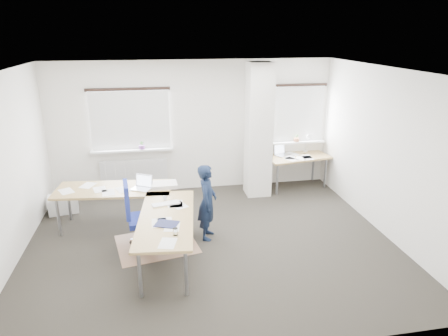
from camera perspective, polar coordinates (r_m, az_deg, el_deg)
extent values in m
plane|color=#282520|center=(6.79, -1.88, -10.57)|extent=(6.00, 6.00, 0.00)
cube|color=silver|center=(8.61, -4.42, 5.88)|extent=(6.00, 0.04, 2.80)
cube|color=silver|center=(3.96, 3.29, -10.56)|extent=(6.00, 0.04, 2.80)
cube|color=silver|center=(6.53, -29.04, -0.84)|extent=(0.04, 5.00, 2.80)
cube|color=silver|center=(7.25, 22.15, 1.99)|extent=(0.04, 5.00, 2.80)
cube|color=white|center=(5.93, -2.18, 13.67)|extent=(6.00, 5.00, 0.04)
cube|color=silver|center=(8.32, 4.96, 5.32)|extent=(0.50, 0.50, 2.78)
cube|color=white|center=(8.51, -13.23, 6.65)|extent=(1.60, 0.04, 1.20)
cube|color=white|center=(8.47, -13.24, 6.60)|extent=(1.60, 0.02, 1.20)
cube|color=white|center=(8.59, -12.94, 2.52)|extent=(1.70, 0.20, 0.04)
cube|color=white|center=(9.05, 10.32, 7.58)|extent=(1.20, 0.04, 1.20)
cube|color=white|center=(9.02, 10.41, 7.53)|extent=(1.20, 0.02, 1.20)
cube|color=white|center=(9.13, 10.24, 3.68)|extent=(1.30, 0.20, 0.04)
cube|color=white|center=(8.77, -12.68, -0.76)|extent=(1.40, 0.10, 0.60)
cylinder|color=#733A81|center=(8.55, -11.64, 2.95)|extent=(0.12, 0.12, 0.08)
imported|color=#2C5A24|center=(8.54, -11.66, 3.22)|extent=(0.09, 0.06, 0.17)
cylinder|color=#AA6541|center=(9.10, 10.31, 4.01)|extent=(0.12, 0.12, 0.08)
imported|color=#2C5A24|center=(9.09, 10.32, 4.27)|extent=(0.09, 0.07, 0.17)
cube|color=#9A6F54|center=(6.83, -9.59, -10.65)|extent=(1.43, 1.28, 0.01)
cube|color=white|center=(8.39, -21.98, -4.77)|extent=(0.60, 0.47, 0.33)
cube|color=olive|center=(7.28, -15.50, -2.96)|extent=(2.07, 1.01, 0.04)
cube|color=olive|center=(6.05, -8.25, -7.07)|extent=(1.01, 2.07, 0.04)
cylinder|color=gray|center=(7.40, -22.57, -6.52)|extent=(0.05, 0.05, 0.69)
cylinder|color=gray|center=(7.92, -21.27, -4.67)|extent=(0.05, 0.05, 0.69)
cylinder|color=gray|center=(7.57, -8.13, -4.57)|extent=(0.05, 0.05, 0.69)
cylinder|color=gray|center=(5.49, -11.93, -14.66)|extent=(0.05, 0.05, 0.69)
cylinder|color=gray|center=(5.44, -5.45, -14.66)|extent=(0.05, 0.05, 0.69)
cylinder|color=gray|center=(7.01, -5.16, -6.47)|extent=(0.05, 0.05, 0.69)
cube|color=#B7B7BC|center=(7.12, -11.74, -2.93)|extent=(0.40, 0.36, 0.01)
cube|color=#B7B7BC|center=(7.17, -11.34, -1.78)|extent=(0.31, 0.20, 0.22)
cube|color=silver|center=(7.17, -11.34, -1.78)|extent=(0.27, 0.17, 0.19)
cube|color=white|center=(6.45, -8.30, -5.09)|extent=(0.46, 0.21, 0.02)
cube|color=#161A3E|center=(5.81, -8.18, -7.92)|extent=(0.39, 0.35, 0.01)
cube|color=silver|center=(7.15, -8.56, -2.40)|extent=(0.46, 0.33, 0.07)
imported|color=white|center=(6.60, -8.42, -4.30)|extent=(0.09, 0.09, 0.07)
cylinder|color=silver|center=(5.50, -6.95, -9.02)|extent=(0.07, 0.07, 0.10)
cube|color=olive|center=(8.97, 10.39, 1.58)|extent=(1.50, 0.93, 0.04)
cylinder|color=gray|center=(8.60, 7.62, -1.61)|extent=(0.05, 0.05, 0.69)
cylinder|color=gray|center=(9.19, 14.27, -0.67)|extent=(0.05, 0.05, 0.69)
cylinder|color=gray|center=(9.01, 6.15, -0.56)|extent=(0.05, 0.05, 0.69)
cylinder|color=gray|center=(9.58, 12.61, 0.28)|extent=(0.05, 0.05, 0.69)
cube|color=#B7B7BC|center=(8.95, 8.41, 1.84)|extent=(0.40, 0.36, 0.01)
cube|color=#B7B7BC|center=(8.99, 7.91, 2.70)|extent=(0.31, 0.20, 0.22)
cube|color=silver|center=(8.99, 7.91, 2.70)|extent=(0.27, 0.17, 0.19)
cylinder|color=white|center=(9.33, 11.56, 2.38)|extent=(0.10, 0.10, 0.02)
cylinder|color=white|center=(9.27, 11.64, 3.50)|extent=(0.02, 0.16, 0.38)
cylinder|color=white|center=(9.11, 12.00, 4.63)|extent=(0.02, 0.29, 0.13)
cone|color=white|center=(8.99, 12.32, 4.29)|extent=(0.14, 0.16, 0.17)
cube|color=navy|center=(6.53, -11.24, -7.23)|extent=(0.55, 0.55, 0.09)
cube|color=navy|center=(6.36, -13.72, -4.44)|extent=(0.11, 0.44, 0.55)
cylinder|color=silver|center=(6.62, -11.13, -8.85)|extent=(0.07, 0.07, 0.37)
cylinder|color=black|center=(6.77, -8.55, -10.53)|extent=(0.07, 0.04, 0.07)
cylinder|color=black|center=(6.99, -10.48, -9.63)|extent=(0.05, 0.07, 0.07)
cylinder|color=black|center=(6.88, -13.06, -10.30)|extent=(0.07, 0.06, 0.07)
cylinder|color=black|center=(6.59, -12.87, -11.69)|extent=(0.07, 0.07, 0.07)
cylinder|color=black|center=(6.52, -9.96, -11.86)|extent=(0.06, 0.07, 0.07)
imported|color=black|center=(6.67, -2.41, -4.88)|extent=(0.43, 0.54, 1.30)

